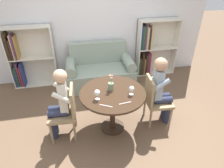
{
  "coord_description": "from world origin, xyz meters",
  "views": [
    {
      "loc": [
        -0.5,
        -2.5,
        2.51
      ],
      "look_at": [
        0.0,
        0.05,
        0.87
      ],
      "focal_mm": 32.0,
      "sensor_mm": 36.0,
      "label": 1
    }
  ],
  "objects_px": {
    "person_left": "(59,103)",
    "wine_glass_right": "(132,89)",
    "bookshelf_left": "(27,58)",
    "chair_left": "(66,111)",
    "couch": "(100,71)",
    "person_right": "(161,90)",
    "bookshelf_right": "(151,49)",
    "wine_glass_left": "(97,93)",
    "flower_vase": "(111,85)",
    "chair_right": "(155,99)"
  },
  "relations": [
    {
      "from": "bookshelf_right",
      "to": "chair_right",
      "type": "bearing_deg",
      "value": -107.66
    },
    {
      "from": "wine_glass_right",
      "to": "flower_vase",
      "type": "relative_size",
      "value": 0.53
    },
    {
      "from": "chair_left",
      "to": "wine_glass_right",
      "type": "distance_m",
      "value": 1.08
    },
    {
      "from": "bookshelf_right",
      "to": "chair_left",
      "type": "relative_size",
      "value": 1.51
    },
    {
      "from": "chair_right",
      "to": "bookshelf_right",
      "type": "bearing_deg",
      "value": -14.56
    },
    {
      "from": "person_right",
      "to": "flower_vase",
      "type": "bearing_deg",
      "value": 89.54
    },
    {
      "from": "bookshelf_left",
      "to": "flower_vase",
      "type": "distance_m",
      "value": 2.32
    },
    {
      "from": "bookshelf_right",
      "to": "chair_left",
      "type": "height_order",
      "value": "bookshelf_right"
    },
    {
      "from": "wine_glass_left",
      "to": "flower_vase",
      "type": "relative_size",
      "value": 0.58
    },
    {
      "from": "person_right",
      "to": "couch",
      "type": "bearing_deg",
      "value": 32.09
    },
    {
      "from": "couch",
      "to": "flower_vase",
      "type": "relative_size",
      "value": 5.49
    },
    {
      "from": "chair_left",
      "to": "person_right",
      "type": "height_order",
      "value": "person_right"
    },
    {
      "from": "couch",
      "to": "person_right",
      "type": "xyz_separation_m",
      "value": [
        0.83,
        -1.49,
        0.37
      ]
    },
    {
      "from": "chair_left",
      "to": "wine_glass_left",
      "type": "xyz_separation_m",
      "value": [
        0.48,
        -0.14,
        0.36
      ]
    },
    {
      "from": "chair_left",
      "to": "person_right",
      "type": "distance_m",
      "value": 1.58
    },
    {
      "from": "chair_right",
      "to": "person_right",
      "type": "bearing_deg",
      "value": -92.15
    },
    {
      "from": "chair_right",
      "to": "person_left",
      "type": "xyz_separation_m",
      "value": [
        -1.57,
        -0.01,
        0.16
      ]
    },
    {
      "from": "chair_left",
      "to": "chair_right",
      "type": "xyz_separation_m",
      "value": [
        1.48,
        0.02,
        0.0
      ]
    },
    {
      "from": "person_right",
      "to": "bookshelf_left",
      "type": "bearing_deg",
      "value": 56.72
    },
    {
      "from": "flower_vase",
      "to": "wine_glass_right",
      "type": "bearing_deg",
      "value": -33.17
    },
    {
      "from": "bookshelf_left",
      "to": "person_left",
      "type": "height_order",
      "value": "bookshelf_left"
    },
    {
      "from": "couch",
      "to": "wine_glass_right",
      "type": "relative_size",
      "value": 10.34
    },
    {
      "from": "person_left",
      "to": "wine_glass_right",
      "type": "distance_m",
      "value": 1.12
    },
    {
      "from": "person_left",
      "to": "wine_glass_right",
      "type": "relative_size",
      "value": 8.28
    },
    {
      "from": "chair_left",
      "to": "chair_right",
      "type": "distance_m",
      "value": 1.48
    },
    {
      "from": "person_left",
      "to": "wine_glass_left",
      "type": "xyz_separation_m",
      "value": [
        0.57,
        -0.15,
        0.21
      ]
    },
    {
      "from": "flower_vase",
      "to": "person_right",
      "type": "bearing_deg",
      "value": -3.57
    },
    {
      "from": "bookshelf_left",
      "to": "person_left",
      "type": "distance_m",
      "value": 1.92
    },
    {
      "from": "couch",
      "to": "person_left",
      "type": "distance_m",
      "value": 1.74
    },
    {
      "from": "bookshelf_right",
      "to": "person_right",
      "type": "height_order",
      "value": "bookshelf_right"
    },
    {
      "from": "person_left",
      "to": "flower_vase",
      "type": "bearing_deg",
      "value": 97.1
    },
    {
      "from": "person_left",
      "to": "couch",
      "type": "bearing_deg",
      "value": 153.99
    },
    {
      "from": "wine_glass_left",
      "to": "wine_glass_right",
      "type": "xyz_separation_m",
      "value": [
        0.52,
        0.02,
        -0.01
      ]
    },
    {
      "from": "wine_glass_right",
      "to": "bookshelf_right",
      "type": "bearing_deg",
      "value": 61.5
    },
    {
      "from": "bookshelf_left",
      "to": "chair_right",
      "type": "distance_m",
      "value": 2.91
    },
    {
      "from": "chair_left",
      "to": "wine_glass_right",
      "type": "relative_size",
      "value": 6.14
    },
    {
      "from": "chair_right",
      "to": "wine_glass_left",
      "type": "height_order",
      "value": "wine_glass_left"
    },
    {
      "from": "wine_glass_right",
      "to": "flower_vase",
      "type": "height_order",
      "value": "flower_vase"
    },
    {
      "from": "bookshelf_left",
      "to": "person_right",
      "type": "xyz_separation_m",
      "value": [
        2.4,
        -1.77,
        0.02
      ]
    },
    {
      "from": "bookshelf_left",
      "to": "chair_left",
      "type": "distance_m",
      "value": 1.97
    },
    {
      "from": "bookshelf_right",
      "to": "flower_vase",
      "type": "relative_size",
      "value": 4.92
    },
    {
      "from": "bookshelf_right",
      "to": "wine_glass_right",
      "type": "xyz_separation_m",
      "value": [
        -1.03,
        -1.89,
        0.2
      ]
    },
    {
      "from": "person_left",
      "to": "wine_glass_right",
      "type": "bearing_deg",
      "value": 86.4
    },
    {
      "from": "bookshelf_left",
      "to": "wine_glass_left",
      "type": "height_order",
      "value": "bookshelf_left"
    },
    {
      "from": "person_right",
      "to": "wine_glass_right",
      "type": "height_order",
      "value": "person_right"
    },
    {
      "from": "chair_left",
      "to": "flower_vase",
      "type": "xyz_separation_m",
      "value": [
        0.73,
        0.07,
        0.34
      ]
    },
    {
      "from": "chair_right",
      "to": "person_right",
      "type": "xyz_separation_m",
      "value": [
        0.09,
        -0.01,
        0.18
      ]
    },
    {
      "from": "bookshelf_right",
      "to": "chair_left",
      "type": "bearing_deg",
      "value": -138.94
    },
    {
      "from": "wine_glass_left",
      "to": "wine_glass_right",
      "type": "relative_size",
      "value": 1.09
    },
    {
      "from": "bookshelf_left",
      "to": "chair_left",
      "type": "xyz_separation_m",
      "value": [
        0.83,
        -1.78,
        -0.16
      ]
    }
  ]
}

